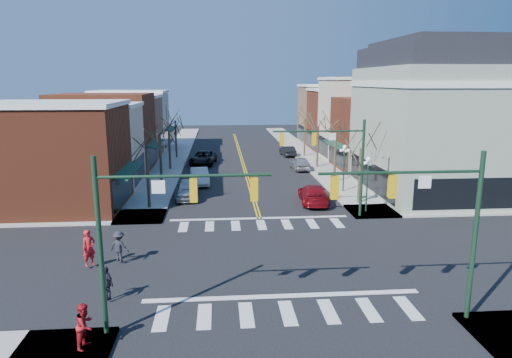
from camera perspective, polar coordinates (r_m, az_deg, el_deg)
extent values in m
plane|color=black|center=(26.22, 1.95, -9.92)|extent=(160.00, 160.00, 0.00)
cube|color=#9E9B93|center=(45.58, -11.98, -0.49)|extent=(3.50, 70.00, 0.15)
cube|color=#9E9B93|center=(46.66, 9.85, -0.12)|extent=(3.50, 70.00, 0.15)
cube|color=maroon|center=(38.50, -23.80, 2.38)|extent=(10.00, 8.50, 8.00)
cube|color=#BEB69D|center=(45.84, -20.67, 3.73)|extent=(10.00, 7.00, 7.50)
cube|color=maroon|center=(53.45, -18.40, 5.53)|extent=(10.00, 9.00, 8.50)
cube|color=#A07558|center=(61.49, -16.59, 6.11)|extent=(10.00, 7.50, 7.80)
cube|color=#BEB69D|center=(69.04, -15.30, 6.96)|extent=(10.00, 8.00, 8.20)
cube|color=maroon|center=(53.46, 15.53, 5.44)|extent=(10.00, 8.50, 8.00)
cube|color=#BEB69D|center=(60.67, 13.08, 7.26)|extent=(10.00, 7.00, 10.00)
cube|color=maroon|center=(67.89, 11.14, 7.20)|extent=(10.00, 8.00, 8.50)
cube|color=#A07558|center=(75.58, 9.51, 7.94)|extent=(10.00, 8.00, 9.00)
cube|color=gray|center=(43.42, 21.95, 5.53)|extent=(12.00, 14.00, 11.00)
cube|color=white|center=(43.20, 22.38, 10.93)|extent=(12.25, 14.25, 0.50)
cube|color=black|center=(43.25, 22.64, 13.97)|extent=(11.40, 13.40, 1.80)
cube|color=black|center=(43.31, 22.76, 15.42)|extent=(9.80, 11.80, 0.60)
cylinder|color=#14331E|center=(18.43, -18.88, -8.36)|extent=(0.20, 0.20, 7.20)
cylinder|color=#14331E|center=(17.13, -8.94, 0.38)|extent=(6.50, 0.12, 0.12)
cube|color=gold|center=(17.23, -7.80, -1.40)|extent=(0.28, 0.28, 0.90)
cube|color=gold|center=(17.25, -0.23, -1.27)|extent=(0.28, 0.28, 0.90)
cylinder|color=#14331E|center=(20.59, 25.66, -6.77)|extent=(0.20, 0.20, 7.20)
cylinder|color=#14331E|center=(18.46, 17.70, 0.79)|extent=(6.50, 0.12, 0.12)
cube|color=gold|center=(18.45, 16.66, -0.90)|extent=(0.28, 0.28, 0.90)
cube|color=gold|center=(17.75, 9.80, -1.06)|extent=(0.28, 0.28, 0.90)
cylinder|color=#14331E|center=(33.73, 13.12, 1.16)|extent=(0.20, 0.20, 7.20)
cylinder|color=#14331E|center=(32.48, 7.86, 5.94)|extent=(6.50, 0.12, 0.12)
cube|color=gold|center=(32.47, 7.27, 4.98)|extent=(0.28, 0.28, 0.90)
cube|color=gold|center=(32.08, 3.27, 4.97)|extent=(0.28, 0.28, 0.90)
cylinder|color=#14331E|center=(35.33, 13.70, -1.03)|extent=(0.12, 0.12, 4.00)
sphere|color=white|center=(34.91, 13.87, 2.40)|extent=(0.36, 0.36, 0.36)
cylinder|color=#14331E|center=(41.41, 10.91, 1.01)|extent=(0.12, 0.12, 4.00)
sphere|color=white|center=(41.05, 11.03, 3.95)|extent=(0.36, 0.36, 0.36)
cylinder|color=#382B21|center=(36.34, -13.34, -0.04)|extent=(0.24, 0.24, 4.76)
cylinder|color=#382B21|center=(44.10, -11.83, 2.33)|extent=(0.24, 0.24, 5.04)
cylinder|color=#382B21|center=(51.99, -10.75, 3.57)|extent=(0.24, 0.24, 4.55)
cylinder|color=#382B21|center=(59.85, -9.97, 4.88)|extent=(0.24, 0.24, 4.90)
cylinder|color=#382B21|center=(37.65, 12.83, 0.29)|extent=(0.24, 0.24, 4.62)
cylinder|color=#382B21|center=(45.16, 9.85, 2.73)|extent=(0.24, 0.24, 5.18)
cylinder|color=#382B21|center=(52.87, 7.70, 3.97)|extent=(0.24, 0.24, 4.83)
cylinder|color=#382B21|center=(60.64, 6.10, 5.12)|extent=(0.24, 0.24, 4.97)
imported|color=#ABABAF|center=(39.41, -8.59, -1.24)|extent=(2.09, 4.82, 1.62)
imported|color=silver|center=(44.64, -7.06, 0.33)|extent=(2.12, 4.84, 1.55)
imported|color=black|center=(55.15, -6.62, 2.63)|extent=(3.41, 6.05, 1.60)
imported|color=maroon|center=(37.70, 7.20, -1.88)|extent=(2.53, 5.43, 1.53)
imported|color=#AAAAAF|center=(51.78, 5.52, 1.99)|extent=(2.00, 4.51, 1.51)
imported|color=black|center=(61.21, 3.97, 3.51)|extent=(1.87, 4.20, 1.34)
imported|color=red|center=(26.15, -20.16, -8.08)|extent=(0.85, 0.84, 1.98)
imported|color=#A81119|center=(18.77, -20.58, -16.75)|extent=(0.84, 0.98, 1.74)
imported|color=black|center=(22.20, -18.18, -12.22)|extent=(0.92, 0.89, 1.54)
imported|color=#212129|center=(26.28, -16.73, -8.06)|extent=(1.25, 0.98, 1.71)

